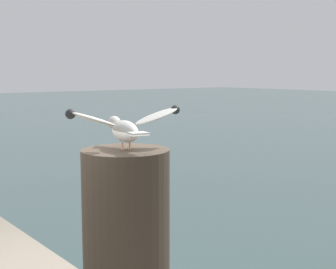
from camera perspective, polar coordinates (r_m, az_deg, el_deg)
The scene contains 2 objects.
mooring_post at distance 2.40m, azimuth -4.87°, elevation -14.49°, with size 0.41×0.41×1.07m, color #382D23.
seagull at distance 2.24m, azimuth -5.09°, elevation 1.03°, with size 0.39×0.55×0.20m.
Camera 1 is at (2.91, -1.57, 2.77)m, focal length 52.14 mm.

